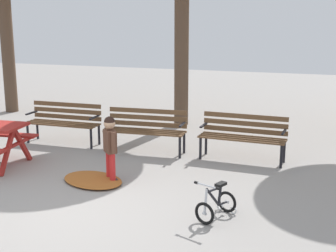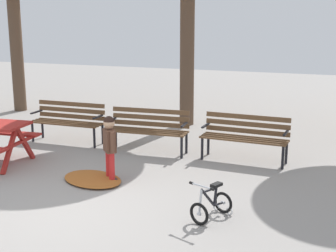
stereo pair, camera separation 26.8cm
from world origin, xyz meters
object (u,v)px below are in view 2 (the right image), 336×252
(park_bench_far_left, at_px, (69,119))
(park_bench_right, at_px, (245,134))
(park_bench_left, at_px, (148,127))
(kids_bicycle, at_px, (212,204))
(child_standing, at_px, (110,143))

(park_bench_far_left, distance_m, park_bench_right, 3.81)
(park_bench_left, height_order, kids_bicycle, park_bench_left)
(child_standing, height_order, kids_bicycle, child_standing)
(child_standing, bearing_deg, park_bench_left, 93.42)
(park_bench_left, bearing_deg, child_standing, -86.58)
(park_bench_left, relative_size, child_standing, 1.50)
(kids_bicycle, bearing_deg, child_standing, 156.69)
(park_bench_far_left, relative_size, child_standing, 1.48)
(park_bench_right, xyz_separation_m, child_standing, (-1.80, -1.92, 0.13))
(park_bench_far_left, bearing_deg, kids_bicycle, -34.76)
(park_bench_left, bearing_deg, park_bench_far_left, 177.43)
(park_bench_far_left, xyz_separation_m, park_bench_right, (3.81, 0.02, 0.00))
(park_bench_far_left, bearing_deg, park_bench_left, -2.57)
(park_bench_far_left, relative_size, park_bench_left, 0.99)
(park_bench_left, distance_m, child_standing, 1.83)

